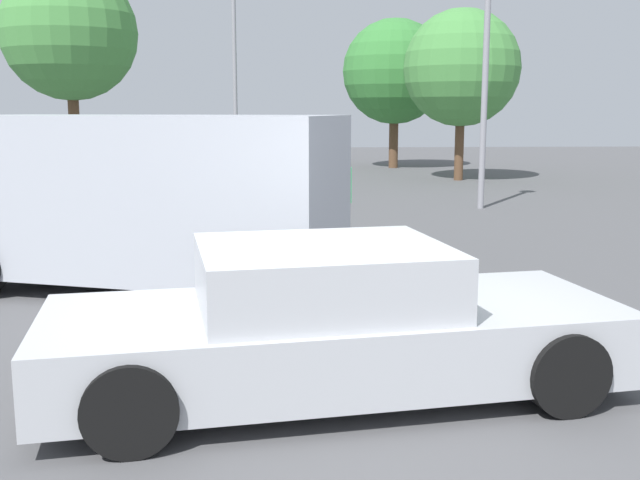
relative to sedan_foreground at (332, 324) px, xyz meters
The scene contains 9 objects.
ground_plane 0.58m from the sedan_foreground, 95.14° to the right, with size 80.00×80.00×0.00m, color #515154.
sedan_foreground is the anchor object (origin of this frame).
van_white 4.34m from the sedan_foreground, 118.49° to the left, with size 5.21×3.46×2.19m.
pedestrian 6.21m from the sedan_foreground, 84.07° to the left, with size 0.25×0.57×1.58m.
light_post_near 20.43m from the sedan_foreground, 95.07° to the left, with size 0.44×0.44×6.80m.
light_post_mid 12.47m from the sedan_foreground, 69.13° to the left, with size 0.44×0.44×5.47m.
tree_back_left 24.17m from the sedan_foreground, 79.98° to the left, with size 4.01×4.01×5.71m.
tree_back_center 19.29m from the sedan_foreground, 73.33° to the left, with size 3.68×3.68×5.40m.
tree_back_right 20.52m from the sedan_foreground, 109.90° to the left, with size 4.22×4.22×6.75m.
Camera 1 is at (-0.42, -5.66, 2.25)m, focal length 42.26 mm.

